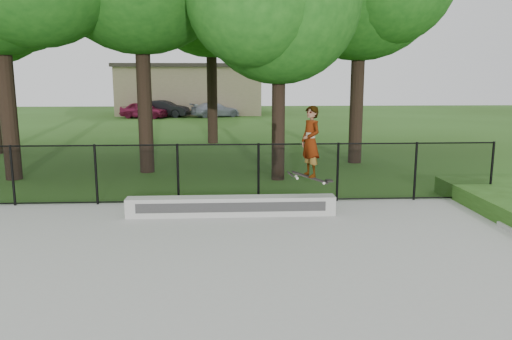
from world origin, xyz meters
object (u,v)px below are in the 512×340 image
(grind_ledge, at_px, (231,206))
(car_a, at_px, (144,110))
(skater_airborne, at_px, (311,143))
(car_b, at_px, (164,109))
(car_c, at_px, (215,110))

(grind_ledge, relative_size, car_a, 1.28)
(grind_ledge, relative_size, skater_airborne, 2.66)
(grind_ledge, bearing_deg, car_a, 103.07)
(car_b, xyz_separation_m, car_c, (4.15, -0.08, -0.09))
(car_b, height_order, skater_airborne, skater_airborne)
(car_a, relative_size, skater_airborne, 2.07)
(car_c, relative_size, skater_airborne, 2.05)
(car_c, height_order, skater_airborne, skater_airborne)
(car_b, distance_m, car_c, 4.15)
(car_a, xyz_separation_m, skater_airborne, (8.43, -28.87, 1.09))
(car_b, xyz_separation_m, skater_airborne, (6.99, -29.84, 1.06))
(car_a, bearing_deg, grind_ledge, -149.77)
(car_a, bearing_deg, car_b, -38.91)
(skater_airborne, bearing_deg, car_b, 103.18)
(grind_ledge, distance_m, car_a, 29.48)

